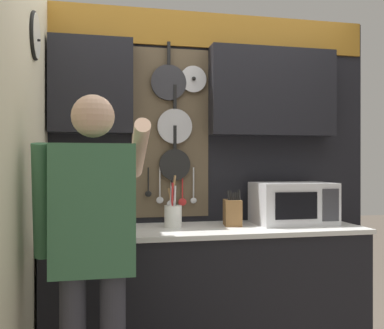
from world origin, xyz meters
name	(u,v)px	position (x,y,z in m)	size (l,w,h in m)	color
base_cabinet_counter	(207,296)	(0.00, 0.00, 0.44)	(2.05, 0.62, 0.89)	black
back_wall_unit	(200,142)	(0.02, 0.28, 1.46)	(2.62, 0.20, 2.39)	black
side_wall	(26,183)	(-1.04, -0.40, 1.21)	(0.07, 1.60, 2.39)	beige
microwave	(293,203)	(0.62, 0.05, 1.03)	(0.53, 0.36, 0.28)	silver
knife_block	(232,212)	(0.19, 0.05, 0.98)	(0.13, 0.16, 0.24)	brown
utensil_crock	(173,214)	(-0.22, 0.05, 0.98)	(0.11, 0.11, 0.34)	white
person	(93,237)	(-0.71, -0.66, 0.96)	(0.54, 0.61, 1.62)	#383842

